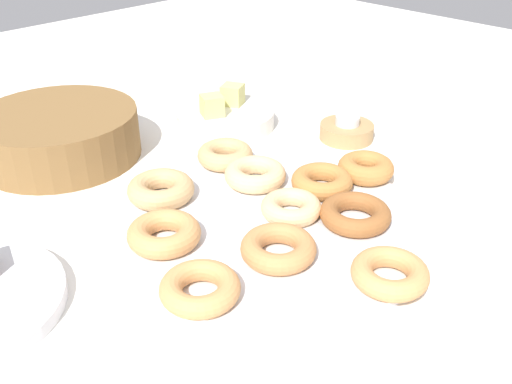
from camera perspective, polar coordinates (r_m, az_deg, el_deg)
name	(u,v)px	position (r m, az deg, el deg)	size (l,w,h in m)	color
ground_plane	(272,228)	(0.75, 1.64, -3.62)	(2.40, 2.40, 0.00)	white
donut_plate	(272,224)	(0.74, 1.64, -3.23)	(0.40, 0.40, 0.01)	silver
donut_0	(322,181)	(0.81, 6.58, 1.07)	(0.09, 0.09, 0.03)	#BC7A3D
donut_1	(255,174)	(0.82, -0.08, 1.77)	(0.09, 0.09, 0.03)	#EABC84
donut_2	(161,189)	(0.79, -9.45, 0.27)	(0.09, 0.09, 0.03)	tan
donut_3	(388,274)	(0.65, 13.05, -7.99)	(0.09, 0.09, 0.02)	tan
donut_4	(278,248)	(0.67, 2.24, -5.61)	(0.09, 0.09, 0.03)	#C6844C
donut_5	(200,288)	(0.61, -5.60, -9.51)	(0.09, 0.09, 0.02)	tan
donut_6	(291,207)	(0.74, 3.51, -1.54)	(0.08, 0.08, 0.02)	#EABC84
donut_7	(355,214)	(0.74, 9.86, -2.18)	(0.09, 0.09, 0.02)	#995B2D
donut_8	(164,234)	(0.70, -9.14, -4.11)	(0.09, 0.09, 0.03)	tan
donut_9	(366,168)	(0.85, 10.88, 2.36)	(0.08, 0.08, 0.03)	#BC7A3D
donut_10	(225,155)	(0.88, -3.09, 3.72)	(0.09, 0.09, 0.03)	tan
candle_holder	(347,132)	(0.99, 9.00, 5.97)	(0.09, 0.09, 0.03)	tan
tealight	(348,120)	(0.99, 9.10, 7.07)	(0.04, 0.04, 0.01)	silver
basket	(59,135)	(0.96, -19.03, 5.41)	(0.25, 0.25, 0.08)	brown
fruit_bowl	(225,118)	(1.03, -3.06, 7.33)	(0.17, 0.17, 0.03)	silver
melon_chunk_left	(212,105)	(1.00, -4.41, 8.59)	(0.04, 0.04, 0.04)	#DBD67A
melon_chunk_right	(233,95)	(1.05, -2.35, 9.67)	(0.04, 0.04, 0.04)	#DBD67A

